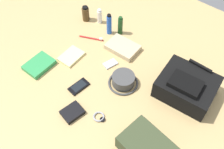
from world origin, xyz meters
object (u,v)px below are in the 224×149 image
object	(u,v)px
cell_phone	(79,86)
notepad	(71,56)
toothpaste_tube	(100,16)
folded_towel	(123,47)
bucket_hat	(123,80)
backpack	(187,86)
deodorant_spray	(109,24)
wallet	(72,112)
toothbrush	(93,38)
cologne_bottle	(86,14)
toiletry_pouch	(148,148)
paperback_novel	(39,65)
media_player	(110,64)
wristwatch	(99,117)
shampoo_bottle	(120,26)

from	to	relation	value
cell_phone	notepad	xyz separation A→B (m)	(-0.20, 0.14, 0.00)
toothpaste_tube	folded_towel	xyz separation A→B (m)	(0.29, -0.10, -0.03)
bucket_hat	folded_towel	xyz separation A→B (m)	(-0.17, 0.21, -0.01)
backpack	deodorant_spray	distance (m)	0.66
wallet	toothbrush	bearing A→B (deg)	131.87
deodorant_spray	cell_phone	xyz separation A→B (m)	(0.16, -0.46, -0.07)
toothbrush	notepad	size ratio (longest dim) A/B	1.04
toothpaste_tube	wallet	xyz separation A→B (m)	(0.37, -0.65, -0.04)
backpack	cologne_bottle	size ratio (longest dim) A/B	2.86
deodorant_spray	toiletry_pouch	bearing A→B (deg)	-37.56
toothpaste_tube	paperback_novel	world-z (taller)	toothpaste_tube
paperback_novel	cell_phone	distance (m)	0.30
cologne_bottle	notepad	size ratio (longest dim) A/B	0.76
bucket_hat	notepad	world-z (taller)	bucket_hat
toothbrush	wallet	xyz separation A→B (m)	(0.30, -0.49, 0.01)
media_player	wallet	bearing A→B (deg)	-80.55
cologne_bottle	toothbrush	bearing A→B (deg)	-34.58
folded_towel	deodorant_spray	bearing A→B (deg)	159.42
media_player	folded_towel	bearing A→B (deg)	97.84
deodorant_spray	paperback_novel	bearing A→B (deg)	-105.29
toiletry_pouch	toothpaste_tube	distance (m)	0.98
wristwatch	bucket_hat	bearing A→B (deg)	99.14
shampoo_bottle	wristwatch	xyz separation A→B (m)	(0.32, -0.58, -0.06)
wristwatch	folded_towel	xyz separation A→B (m)	(-0.21, 0.47, 0.01)
shampoo_bottle	media_player	size ratio (longest dim) A/B	1.44
cologne_bottle	backpack	bearing A→B (deg)	-6.93
wristwatch	folded_towel	size ratio (longest dim) A/B	0.36
toiletry_pouch	backpack	bearing A→B (deg)	94.44
bucket_hat	deodorant_spray	size ratio (longest dim) A/B	1.13
folded_towel	shampoo_bottle	bearing A→B (deg)	134.89
backpack	folded_towel	bearing A→B (deg)	174.83
backpack	toothbrush	distance (m)	0.70
toiletry_pouch	folded_towel	distance (m)	0.69
cologne_bottle	wallet	bearing A→B (deg)	-52.23
cologne_bottle	wristwatch	bearing A→B (deg)	-41.73
bucket_hat	wallet	size ratio (longest dim) A/B	1.61
deodorant_spray	cell_phone	world-z (taller)	deodorant_spray
toiletry_pouch	cologne_bottle	xyz separation A→B (m)	(-0.89, 0.52, 0.01)
media_player	wallet	distance (m)	0.40
backpack	folded_towel	xyz separation A→B (m)	(-0.48, 0.04, -0.05)
media_player	folded_towel	distance (m)	0.15
bucket_hat	media_player	distance (m)	0.17
media_player	wristwatch	xyz separation A→B (m)	(0.19, -0.32, 0.00)
cologne_bottle	wallet	world-z (taller)	cologne_bottle
deodorant_spray	media_player	distance (m)	0.29
toiletry_pouch	folded_towel	size ratio (longest dim) A/B	1.37
wallet	notepad	size ratio (longest dim) A/B	0.73
toothpaste_tube	shampoo_bottle	world-z (taller)	shampoo_bottle
cell_phone	folded_towel	size ratio (longest dim) A/B	0.63
deodorant_spray	wallet	world-z (taller)	deodorant_spray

